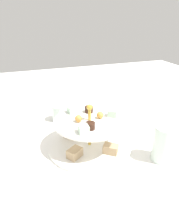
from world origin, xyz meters
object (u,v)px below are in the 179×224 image
teacup_with_saucer (87,110)px  butter_knife_left (74,219)px  water_glass_short_left (59,113)px  tiered_serving_stand (90,135)px  butter_knife_right (134,119)px  water_glass_tall_right (163,144)px

teacup_with_saucer → butter_knife_left: 0.56m
water_glass_short_left → teacup_with_saucer: water_glass_short_left is taller
water_glass_short_left → butter_knife_left: 0.51m
tiered_serving_stand → teacup_with_saucer: bearing=-17.0°
butter_knife_right → water_glass_tall_right: bearing=147.6°
water_glass_tall_right → water_glass_short_left: water_glass_tall_right is taller
teacup_with_saucer → butter_knife_left: size_ratio=0.53×
butter_knife_left → water_glass_tall_right: bearing=37.3°
tiered_serving_stand → butter_knife_right: 0.30m
tiered_serving_stand → water_glass_tall_right: tiered_serving_stand is taller
water_glass_short_left → butter_knife_right: (-0.10, -0.32, -0.03)m
water_glass_short_left → water_glass_tall_right: bearing=-146.0°
water_glass_tall_right → butter_knife_right: size_ratio=0.72×
water_glass_tall_right → butter_knife_left: water_glass_tall_right is taller
tiered_serving_stand → teacup_with_saucer: size_ratio=3.31×
tiered_serving_stand → water_glass_tall_right: 0.25m
water_glass_short_left → butter_knife_right: size_ratio=0.43×
water_glass_short_left → butter_knife_right: water_glass_short_left is taller
water_glass_tall_right → butter_knife_left: bearing=110.2°
water_glass_tall_right → teacup_with_saucer: (0.39, 0.12, -0.04)m
water_glass_short_left → butter_knife_left: bearing=172.0°
tiered_serving_stand → teacup_with_saucer: 0.26m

